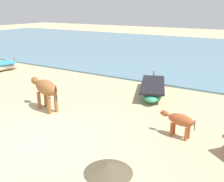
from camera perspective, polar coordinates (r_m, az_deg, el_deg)
name	(u,v)px	position (r m, az deg, el deg)	size (l,w,h in m)	color
ground	(36,141)	(7.47, -15.93, -10.22)	(80.00, 80.00, 0.00)	tan
sea_water	(200,52)	(21.86, 18.20, 7.84)	(60.00, 20.00, 0.08)	slate
fishing_boat_0	(153,88)	(10.88, 8.63, 0.54)	(1.99, 3.17, 0.65)	#338C66
cow_adult_brown	(45,88)	(9.28, -13.96, 0.53)	(1.61, 0.77, 1.06)	brown
calf_far_rust	(179,120)	(7.44, 14.14, -6.08)	(1.03, 0.42, 0.67)	#9E4C28
debris_pile_0	(108,168)	(5.94, -0.81, -16.06)	(1.07, 1.07, 0.22)	brown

